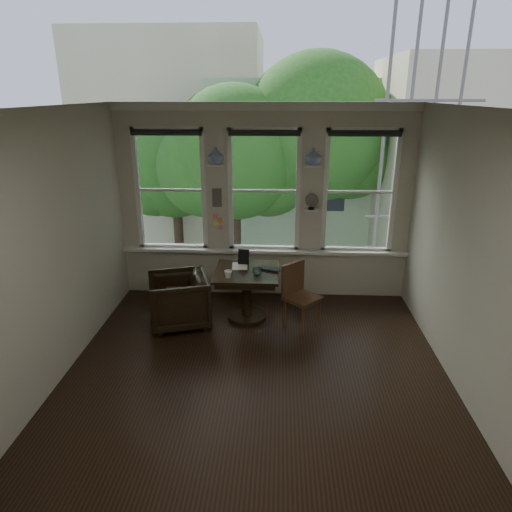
# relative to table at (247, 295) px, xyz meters

# --- Properties ---
(ground) EXTENTS (4.50, 4.50, 0.00)m
(ground) POSITION_rel_table_xyz_m (0.21, -1.29, -0.38)
(ground) COLOR black
(ground) RESTS_ON ground
(ceiling) EXTENTS (4.50, 4.50, 0.00)m
(ceiling) POSITION_rel_table_xyz_m (0.21, -1.29, 2.62)
(ceiling) COLOR silver
(ceiling) RESTS_ON ground
(wall_back) EXTENTS (4.50, 0.00, 4.50)m
(wall_back) POSITION_rel_table_xyz_m (0.21, 0.96, 1.12)
(wall_back) COLOR beige
(wall_back) RESTS_ON ground
(wall_front) EXTENTS (4.50, 0.00, 4.50)m
(wall_front) POSITION_rel_table_xyz_m (0.21, -3.54, 1.12)
(wall_front) COLOR beige
(wall_front) RESTS_ON ground
(wall_left) EXTENTS (0.00, 4.50, 4.50)m
(wall_left) POSITION_rel_table_xyz_m (-2.04, -1.29, 1.12)
(wall_left) COLOR beige
(wall_left) RESTS_ON ground
(wall_right) EXTENTS (0.00, 4.50, 4.50)m
(wall_right) POSITION_rel_table_xyz_m (2.46, -1.29, 1.12)
(wall_right) COLOR beige
(wall_right) RESTS_ON ground
(window_left) EXTENTS (1.10, 0.12, 1.90)m
(window_left) POSITION_rel_table_xyz_m (-1.24, 0.96, 1.32)
(window_left) COLOR white
(window_left) RESTS_ON ground
(window_center) EXTENTS (1.10, 0.12, 1.90)m
(window_center) POSITION_rel_table_xyz_m (0.21, 0.96, 1.32)
(window_center) COLOR white
(window_center) RESTS_ON ground
(window_right) EXTENTS (1.10, 0.12, 1.90)m
(window_right) POSITION_rel_table_xyz_m (1.66, 0.96, 1.32)
(window_right) COLOR white
(window_right) RESTS_ON ground
(shelf_left) EXTENTS (0.26, 0.16, 0.03)m
(shelf_left) POSITION_rel_table_xyz_m (-0.52, 0.86, 1.73)
(shelf_left) COLOR white
(shelf_left) RESTS_ON ground
(shelf_right) EXTENTS (0.26, 0.16, 0.03)m
(shelf_right) POSITION_rel_table_xyz_m (0.93, 0.86, 1.73)
(shelf_right) COLOR white
(shelf_right) RESTS_ON ground
(intercom) EXTENTS (0.14, 0.06, 0.28)m
(intercom) POSITION_rel_table_xyz_m (-0.52, 0.89, 1.23)
(intercom) COLOR #59544F
(intercom) RESTS_ON ground
(sticky_notes) EXTENTS (0.16, 0.01, 0.24)m
(sticky_notes) POSITION_rel_table_xyz_m (-0.52, 0.89, 0.88)
(sticky_notes) COLOR pink
(sticky_notes) RESTS_ON ground
(desk_fan) EXTENTS (0.20, 0.20, 0.24)m
(desk_fan) POSITION_rel_table_xyz_m (0.93, 0.84, 1.16)
(desk_fan) COLOR #59544F
(desk_fan) RESTS_ON ground
(vase_left) EXTENTS (0.24, 0.24, 0.25)m
(vase_left) POSITION_rel_table_xyz_m (-0.52, 0.86, 1.86)
(vase_left) COLOR white
(vase_left) RESTS_ON shelf_left
(vase_right) EXTENTS (0.24, 0.24, 0.25)m
(vase_right) POSITION_rel_table_xyz_m (0.93, 0.86, 1.86)
(vase_right) COLOR white
(vase_right) RESTS_ON shelf_right
(table) EXTENTS (0.90, 0.90, 0.75)m
(table) POSITION_rel_table_xyz_m (0.00, 0.00, 0.00)
(table) COLOR black
(table) RESTS_ON ground
(armchair_left) EXTENTS (1.02, 1.00, 0.75)m
(armchair_left) POSITION_rel_table_xyz_m (-0.95, -0.23, 0.00)
(armchair_left) COLOR black
(armchair_left) RESTS_ON ground
(cushion_red) EXTENTS (0.45, 0.45, 0.06)m
(cushion_red) POSITION_rel_table_xyz_m (-0.95, -0.23, 0.08)
(cushion_red) COLOR maroon
(cushion_red) RESTS_ON armchair_left
(side_chair_right) EXTENTS (0.59, 0.59, 0.92)m
(side_chair_right) POSITION_rel_table_xyz_m (0.79, -0.24, 0.09)
(side_chair_right) COLOR #402717
(side_chair_right) RESTS_ON ground
(laptop) EXTENTS (0.40, 0.32, 0.03)m
(laptop) POSITION_rel_table_xyz_m (0.31, -0.00, 0.39)
(laptop) COLOR black
(laptop) RESTS_ON table
(mug) EXTENTS (0.11, 0.11, 0.10)m
(mug) POSITION_rel_table_xyz_m (-0.23, -0.27, 0.43)
(mug) COLOR white
(mug) RESTS_ON table
(drinking_glass) EXTENTS (0.15, 0.15, 0.10)m
(drinking_glass) POSITION_rel_table_xyz_m (0.16, -0.16, 0.43)
(drinking_glass) COLOR white
(drinking_glass) RESTS_ON table
(tablet) EXTENTS (0.17, 0.09, 0.22)m
(tablet) POSITION_rel_table_xyz_m (-0.06, 0.27, 0.48)
(tablet) COLOR black
(tablet) RESTS_ON table
(papers) EXTENTS (0.24, 0.31, 0.00)m
(papers) POSITION_rel_table_xyz_m (-0.11, 0.17, 0.38)
(papers) COLOR silver
(papers) RESTS_ON table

